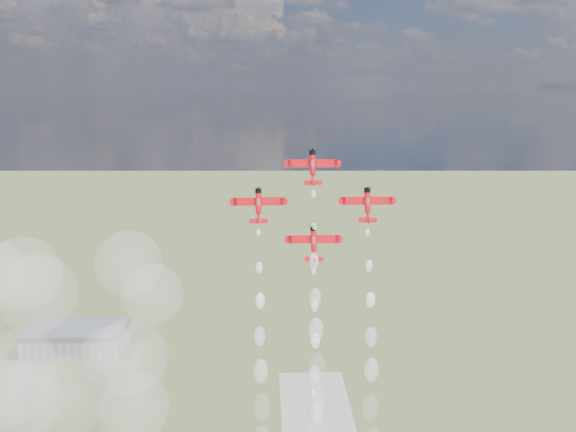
% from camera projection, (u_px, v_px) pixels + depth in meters
% --- Properties ---
extents(hangar, '(50.00, 28.00, 13.00)m').
position_uv_depth(hangar, '(77.00, 339.00, 317.33)').
color(hangar, gray).
rests_on(hangar, ground).
extents(plane_lead, '(11.94, 4.80, 8.32)m').
position_uv_depth(plane_lead, '(313.00, 167.00, 145.40)').
color(plane_lead, red).
rests_on(plane_lead, ground).
extents(plane_left, '(11.94, 4.80, 8.32)m').
position_uv_depth(plane_left, '(259.00, 205.00, 144.19)').
color(plane_left, red).
rests_on(plane_left, ground).
extents(plane_right, '(11.94, 4.80, 8.32)m').
position_uv_depth(plane_right, '(368.00, 204.00, 145.16)').
color(plane_right, red).
rests_on(plane_right, ground).
extents(plane_slot, '(11.94, 4.80, 8.32)m').
position_uv_depth(plane_slot, '(314.00, 243.00, 143.96)').
color(plane_slot, red).
rests_on(plane_slot, ground).
extents(smoke_trail_lead, '(5.62, 18.44, 57.55)m').
position_uv_depth(smoke_trail_lead, '(315.00, 388.00, 141.48)').
color(smoke_trail_lead, white).
rests_on(smoke_trail_lead, plane_lead).
extents(smoke_trail_left, '(5.10, 19.00, 57.13)m').
position_uv_depth(smoke_trail_left, '(262.00, 428.00, 140.13)').
color(smoke_trail_left, white).
rests_on(smoke_trail_left, plane_left).
extents(smoke_trail_right, '(5.24, 19.22, 57.08)m').
position_uv_depth(smoke_trail_right, '(372.00, 428.00, 140.94)').
color(smoke_trail_right, white).
rests_on(smoke_trail_right, plane_right).
extents(drifted_smoke_cloud, '(59.61, 37.31, 55.51)m').
position_uv_depth(drifted_smoke_cloud, '(65.00, 345.00, 153.80)').
color(drifted_smoke_cloud, white).
rests_on(drifted_smoke_cloud, ground).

